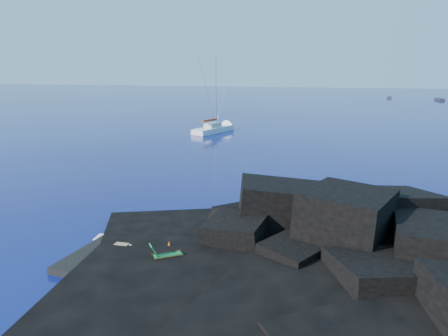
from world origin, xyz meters
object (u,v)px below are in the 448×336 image
object	(u,v)px
sailboat	(214,132)
distant_boat_a	(389,98)
sunbather	(122,246)
distant_boat_b	(439,100)
marker_cone	(169,246)
deck_chair	(168,251)

from	to	relation	value
sailboat	distant_boat_a	world-z (taller)	sailboat
sunbather	distant_boat_b	xyz separation A→B (m)	(39.53, 122.05, -0.54)
sailboat	marker_cone	distance (m)	44.26
sailboat	deck_chair	size ratio (longest dim) A/B	7.62
sunbather	distant_boat_a	xyz separation A→B (m)	(26.19, 127.92, -0.54)
sunbather	marker_cone	size ratio (longest dim) A/B	3.94
sailboat	sunbather	world-z (taller)	sailboat
marker_cone	distant_boat_b	distance (m)	127.11
sailboat	distant_boat_a	bearing A→B (deg)	87.62
deck_chair	distant_boat_a	world-z (taller)	deck_chair
sunbather	marker_cone	bearing A→B (deg)	11.16
marker_cone	distant_boat_a	size ratio (longest dim) A/B	0.12
marker_cone	distant_boat_a	distance (m)	129.65
sailboat	distant_boat_b	world-z (taller)	sailboat
distant_boat_a	distant_boat_b	size ratio (longest dim) A/B	0.87
sunbather	marker_cone	xyz separation A→B (m)	(2.44, 0.47, 0.06)
sunbather	distant_boat_a	size ratio (longest dim) A/B	0.48
sailboat	marker_cone	size ratio (longest dim) A/B	23.65
distant_boat_b	marker_cone	bearing A→B (deg)	-114.65
sailboat	deck_chair	distance (m)	45.52
marker_cone	distant_boat_b	world-z (taller)	marker_cone
deck_chair	distant_boat_a	size ratio (longest dim) A/B	0.38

